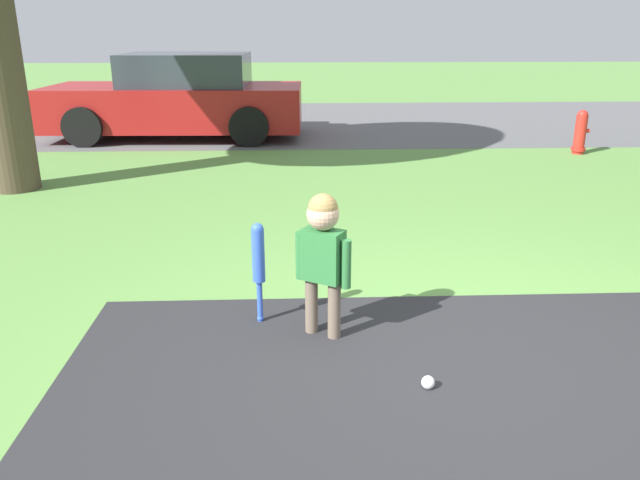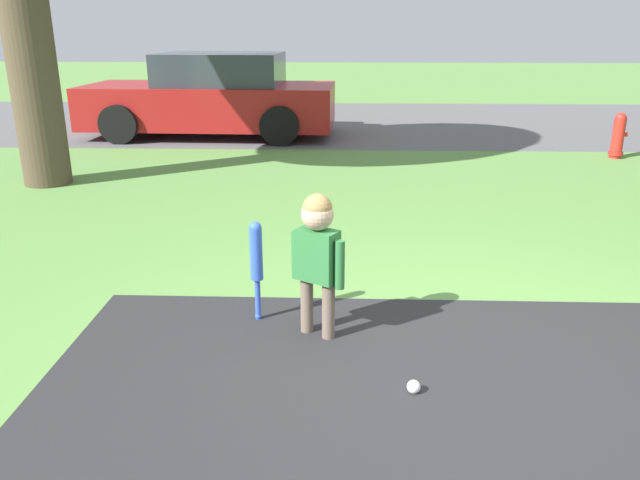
{
  "view_description": "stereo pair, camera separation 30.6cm",
  "coord_description": "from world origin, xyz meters",
  "views": [
    {
      "loc": [
        -0.94,
        -2.98,
        1.81
      ],
      "look_at": [
        -0.78,
        0.87,
        0.48
      ],
      "focal_mm": 35.0,
      "sensor_mm": 36.0,
      "label": 1
    },
    {
      "loc": [
        -0.64,
        -2.98,
        1.81
      ],
      "look_at": [
        -0.78,
        0.87,
        0.48
      ],
      "focal_mm": 35.0,
      "sensor_mm": 36.0,
      "label": 2
    }
  ],
  "objects": [
    {
      "name": "street_strip",
      "position": [
        0.0,
        9.48,
        0.0
      ],
      "size": [
        40.0,
        6.0,
        0.01
      ],
      "color": "#59595B",
      "rests_on": "ground"
    },
    {
      "name": "fire_hydrant",
      "position": [
        3.27,
        6.02,
        0.31
      ],
      "size": [
        0.23,
        0.21,
        0.64
      ],
      "color": "red",
      "rests_on": "ground"
    },
    {
      "name": "baseball_bat",
      "position": [
        -1.17,
        0.67,
        0.43
      ],
      "size": [
        0.08,
        0.08,
        0.66
      ],
      "color": "blue",
      "rests_on": "ground"
    },
    {
      "name": "sports_ball",
      "position": [
        -0.25,
        -0.16,
        0.04
      ],
      "size": [
        0.07,
        0.07,
        0.07
      ],
      "color": "white",
      "rests_on": "ground"
    },
    {
      "name": "parked_car",
      "position": [
        -2.85,
        7.73,
        0.64
      ],
      "size": [
        4.21,
        2.05,
        1.37
      ],
      "rotation": [
        0.0,
        0.0,
        3.11
      ],
      "color": "maroon",
      "rests_on": "ground"
    },
    {
      "name": "child",
      "position": [
        -0.78,
        0.47,
        0.58
      ],
      "size": [
        0.32,
        0.24,
        0.9
      ],
      "rotation": [
        0.0,
        0.0,
        -0.54
      ],
      "color": "#6B5B4C",
      "rests_on": "ground"
    },
    {
      "name": "ground_plane",
      "position": [
        0.0,
        0.0,
        0.0
      ],
      "size": [
        60.0,
        60.0,
        0.0
      ],
      "primitive_type": "plane",
      "color": "#5B8C42"
    }
  ]
}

